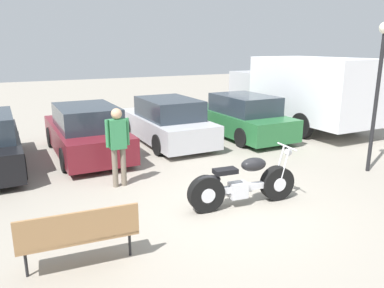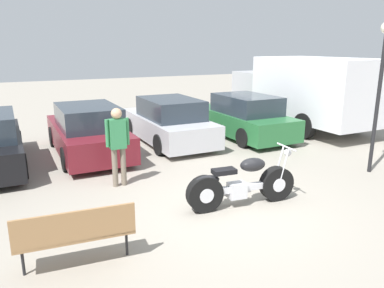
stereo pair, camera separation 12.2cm
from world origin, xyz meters
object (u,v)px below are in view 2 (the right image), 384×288
at_px(parked_car_green, 243,117).
at_px(delivery_truck, 305,90).
at_px(lamp_post, 381,74).
at_px(motorcycle, 241,185).
at_px(parked_car_maroon, 88,132).
at_px(person_standing, 118,140).
at_px(park_bench, 76,232).
at_px(parked_car_silver, 168,122).

height_order(parked_car_green, delivery_truck, delivery_truck).
bearing_deg(lamp_post, delivery_truck, 66.08).
bearing_deg(motorcycle, parked_car_green, 55.93).
height_order(parked_car_maroon, person_standing, person_standing).
relative_size(parked_car_green, delivery_truck, 0.70).
xyz_separation_m(parked_car_maroon, park_bench, (-1.28, -5.66, -0.11)).
distance_m(motorcycle, person_standing, 2.81).
bearing_deg(parked_car_green, parked_car_maroon, 179.03).
bearing_deg(parked_car_green, motorcycle, -124.07).
distance_m(parked_car_silver, lamp_post, 6.13).
relative_size(parked_car_maroon, delivery_truck, 0.70).
relative_size(parked_car_silver, lamp_post, 1.21).
bearing_deg(person_standing, motorcycle, -49.11).
bearing_deg(parked_car_green, parked_car_silver, 171.96).
bearing_deg(parked_car_silver, parked_car_maroon, -173.87).
bearing_deg(park_bench, motorcycle, 13.54).
height_order(parked_car_maroon, parked_car_silver, same).
xyz_separation_m(parked_car_green, park_bench, (-6.43, -5.57, -0.11)).
xyz_separation_m(parked_car_silver, delivery_truck, (5.34, -0.26, 0.78)).
distance_m(parked_car_green, person_standing, 5.75).
xyz_separation_m(park_bench, person_standing, (1.39, 2.84, 0.49)).
xyz_separation_m(lamp_post, person_standing, (-5.76, 1.78, -1.35)).
distance_m(motorcycle, parked_car_green, 5.80).
bearing_deg(parked_car_green, park_bench, -139.12).
bearing_deg(motorcycle, parked_car_silver, 82.59).
xyz_separation_m(parked_car_green, lamp_post, (0.71, -4.51, 1.72)).
relative_size(motorcycle, delivery_truck, 0.37).
height_order(parked_car_silver, parked_car_green, same).
height_order(lamp_post, person_standing, lamp_post).
height_order(parked_car_maroon, park_bench, parked_car_maroon).
bearing_deg(person_standing, delivery_truck, 19.93).
distance_m(parked_car_silver, park_bench, 7.08).
xyz_separation_m(parked_car_green, delivery_truck, (2.76, 0.10, 0.78)).
height_order(delivery_truck, park_bench, delivery_truck).
xyz_separation_m(parked_car_silver, park_bench, (-3.86, -5.93, -0.11)).
distance_m(parked_car_silver, delivery_truck, 5.40).
relative_size(parked_car_silver, park_bench, 2.62).
bearing_deg(lamp_post, parked_car_maroon, 141.91).
bearing_deg(delivery_truck, park_bench, -148.33).
distance_m(parked_car_silver, person_standing, 3.97).
relative_size(parked_car_maroon, park_bench, 2.62).
bearing_deg(lamp_post, person_standing, 162.79).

